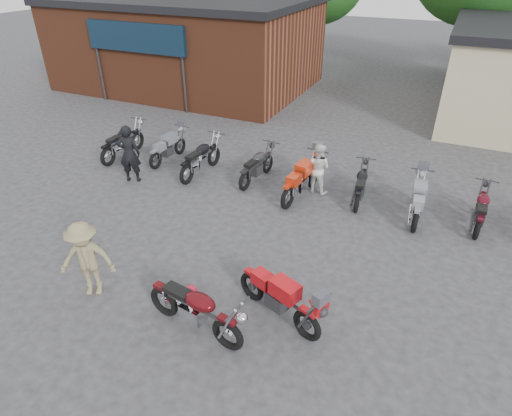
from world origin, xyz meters
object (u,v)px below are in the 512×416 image
at_px(person_dark, 129,154).
at_px(row_bike_3, 257,164).
at_px(row_bike_6, 418,199).
at_px(person_tan, 87,260).
at_px(vintage_motorcycle, 195,307).
at_px(person_light, 318,168).
at_px(row_bike_0, 123,140).
at_px(row_bike_2, 201,156).
at_px(row_bike_7, 481,208).
at_px(row_bike_4, 302,177).
at_px(row_bike_5, 361,183).
at_px(helmet, 191,291).
at_px(sportbike, 280,296).
at_px(row_bike_1, 168,146).

height_order(person_dark, row_bike_3, person_dark).
bearing_deg(row_bike_6, person_tan, 131.44).
xyz_separation_m(vintage_motorcycle, person_light, (0.35, 6.21, 0.14)).
bearing_deg(person_light, vintage_motorcycle, 91.84).
relative_size(row_bike_0, row_bike_3, 1.10).
height_order(person_tan, row_bike_6, person_tan).
bearing_deg(row_bike_6, row_bike_0, 86.36).
relative_size(person_tan, row_bike_3, 0.90).
xyz_separation_m(person_light, row_bike_2, (-3.71, -0.41, -0.15)).
bearing_deg(row_bike_6, row_bike_7, -84.48).
relative_size(row_bike_4, row_bike_5, 1.16).
distance_m(helmet, row_bike_5, 5.93).
bearing_deg(sportbike, row_bike_4, 126.04).
distance_m(helmet, row_bike_7, 7.66).
bearing_deg(row_bike_5, helmet, 151.21).
bearing_deg(row_bike_4, row_bike_1, 92.71).
bearing_deg(row_bike_4, row_bike_3, 84.47).
height_order(vintage_motorcycle, sportbike, vintage_motorcycle).
bearing_deg(row_bike_5, row_bike_0, 86.71).
xyz_separation_m(sportbike, person_tan, (-3.83, -0.94, 0.28)).
xyz_separation_m(person_light, row_bike_5, (1.29, 0.04, -0.22)).
height_order(row_bike_5, row_bike_7, row_bike_5).
distance_m(row_bike_4, row_bike_6, 3.19).
bearing_deg(row_bike_0, person_tan, -145.57).
distance_m(sportbike, helmet, 1.98).
bearing_deg(row_bike_5, row_bike_3, 86.04).
distance_m(person_tan, row_bike_2, 5.84).
bearing_deg(row_bike_2, sportbike, -132.56).
distance_m(person_dark, row_bike_1, 1.76).
relative_size(person_dark, row_bike_1, 0.96).
height_order(helmet, row_bike_6, row_bike_6).
xyz_separation_m(row_bike_3, row_bike_5, (3.18, 0.13, -0.02)).
xyz_separation_m(vintage_motorcycle, row_bike_1, (-4.89, 6.20, -0.07)).
distance_m(helmet, row_bike_2, 5.73).
height_order(person_light, row_bike_4, person_light).
bearing_deg(vintage_motorcycle, row_bike_1, 136.62).
distance_m(vintage_motorcycle, person_dark, 6.79).
bearing_deg(row_bike_1, sportbike, -127.94).
distance_m(sportbike, row_bike_0, 9.16).
xyz_separation_m(person_dark, row_bike_1, (0.19, 1.71, -0.36)).
bearing_deg(person_tan, row_bike_4, 39.23).
bearing_deg(row_bike_2, helmet, -147.82).
height_order(person_light, person_tan, person_tan).
xyz_separation_m(row_bike_4, row_bike_5, (1.60, 0.51, -0.08)).
bearing_deg(row_bike_3, row_bike_4, -98.03).
distance_m(person_tan, row_bike_7, 9.57).
height_order(person_light, row_bike_6, person_light).
bearing_deg(row_bike_6, row_bike_4, 89.46).
bearing_deg(person_light, helmet, 84.80).
bearing_deg(row_bike_2, person_dark, 130.89).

